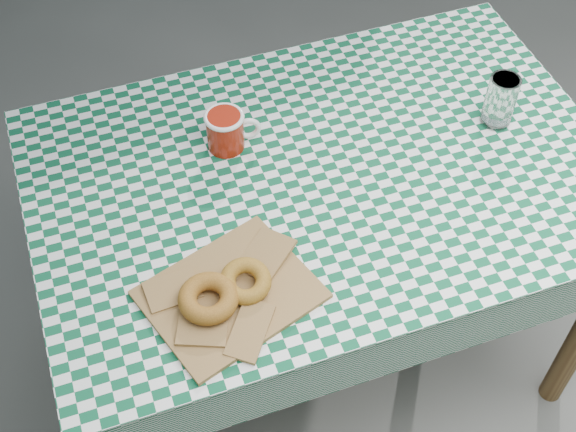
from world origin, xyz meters
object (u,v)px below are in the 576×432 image
object	(u,v)px
paper_bag	(230,293)
coffee_mug	(225,131)
table	(319,272)
drinking_glass	(500,101)

from	to	relation	value
paper_bag	coffee_mug	distance (m)	0.41
table	drinking_glass	world-z (taller)	drinking_glass
coffee_mug	drinking_glass	size ratio (longest dim) A/B	1.31
paper_bag	drinking_glass	bearing A→B (deg)	13.86
paper_bag	table	bearing A→B (deg)	33.92
coffee_mug	drinking_glass	distance (m)	0.62
table	coffee_mug	world-z (taller)	coffee_mug
table	coffee_mug	xyz separation A→B (m)	(-0.16, 0.17, 0.43)
coffee_mug	drinking_glass	xyz separation A→B (m)	(0.59, -0.19, 0.02)
drinking_glass	paper_bag	bearing A→B (deg)	-166.14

